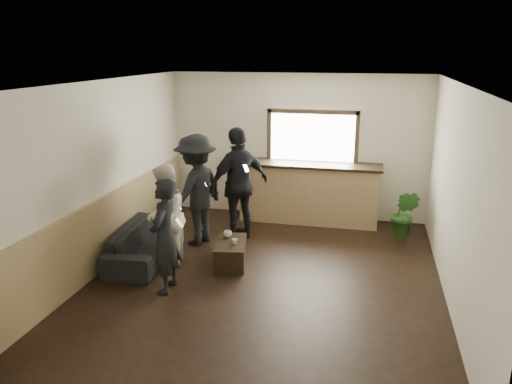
% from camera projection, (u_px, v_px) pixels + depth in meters
% --- Properties ---
extents(ground, '(5.00, 6.00, 0.01)m').
position_uv_depth(ground, '(265.00, 278.00, 7.29)').
color(ground, black).
extents(room_shell, '(5.01, 6.01, 2.80)m').
position_uv_depth(room_shell, '(214.00, 178.00, 7.04)').
color(room_shell, silver).
rests_on(room_shell, ground).
extents(bar_counter, '(2.70, 0.68, 2.13)m').
position_uv_depth(bar_counter, '(309.00, 189.00, 9.57)').
color(bar_counter, '#A07F57').
rests_on(bar_counter, ground).
extents(sofa, '(0.90, 1.92, 0.54)m').
position_uv_depth(sofa, '(145.00, 242.00, 7.91)').
color(sofa, black).
rests_on(sofa, ground).
extents(coffee_table, '(0.60, 0.89, 0.36)m').
position_uv_depth(coffee_table, '(231.00, 253.00, 7.74)').
color(coffee_table, black).
rests_on(coffee_table, ground).
extents(cup_a, '(0.18, 0.18, 0.10)m').
position_uv_depth(cup_a, '(228.00, 234.00, 7.88)').
color(cup_a, silver).
rests_on(cup_a, coffee_table).
extents(cup_b, '(0.13, 0.13, 0.08)m').
position_uv_depth(cup_b, '(235.00, 241.00, 7.60)').
color(cup_b, silver).
rests_on(cup_b, coffee_table).
extents(potted_plant, '(0.59, 0.54, 0.88)m').
position_uv_depth(potted_plant, '(404.00, 214.00, 8.75)').
color(potted_plant, '#2D6623').
rests_on(potted_plant, ground).
extents(person_a, '(0.48, 0.61, 1.59)m').
position_uv_depth(person_a, '(165.00, 236.00, 6.72)').
color(person_a, black).
rests_on(person_a, ground).
extents(person_b, '(0.75, 0.88, 1.60)m').
position_uv_depth(person_b, '(165.00, 217.00, 7.50)').
color(person_b, silver).
rests_on(person_b, ground).
extents(person_c, '(1.08, 1.39, 1.89)m').
position_uv_depth(person_c, '(196.00, 190.00, 8.40)').
color(person_c, black).
rests_on(person_c, ground).
extents(person_d, '(1.13, 1.18, 1.98)m').
position_uv_depth(person_d, '(239.00, 184.00, 8.57)').
color(person_d, black).
rests_on(person_d, ground).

